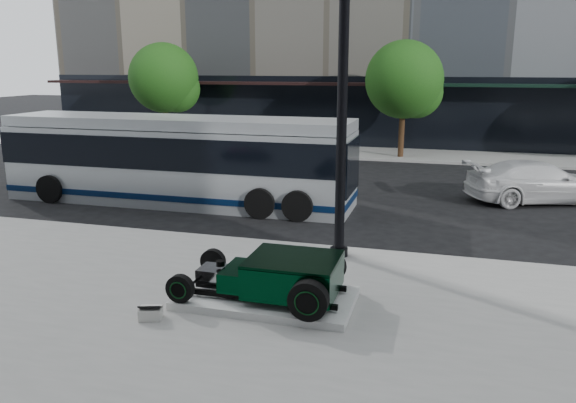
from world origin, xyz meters
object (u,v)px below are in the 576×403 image
(lamppost, at_px, (342,104))
(transit_bus, at_px, (178,159))
(white_sedan, at_px, (539,182))
(hot_rod, at_px, (283,276))

(lamppost, distance_m, transit_bus, 8.12)
(lamppost, distance_m, white_sedan, 9.97)
(hot_rod, distance_m, white_sedan, 12.38)
(hot_rod, relative_size, white_sedan, 0.66)
(hot_rod, xyz_separation_m, white_sedan, (6.02, 10.82, 0.01))
(hot_rod, relative_size, transit_bus, 0.27)
(hot_rod, bearing_deg, white_sedan, 60.89)
(transit_bus, distance_m, white_sedan, 12.42)
(hot_rod, relative_size, lamppost, 0.41)
(hot_rod, height_order, transit_bus, transit_bus)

